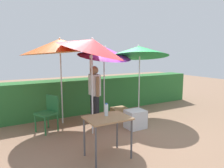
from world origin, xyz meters
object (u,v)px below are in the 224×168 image
umbrella_rainbow (139,51)px  umbrella_orange (105,52)px  cooler_box (135,119)px  crate_cardboard (119,114)px  chair_plastic (49,111)px  umbrella_navy (60,46)px  folding_table (108,122)px  bottle_water (106,110)px  umbrella_yellow (92,45)px  person_vendor (95,91)px

umbrella_rainbow → umbrella_orange: (-1.05, 0.30, -0.02)m
umbrella_orange → cooler_box: (0.18, -1.38, -1.73)m
umbrella_orange → crate_cardboard: umbrella_orange is taller
cooler_box → chair_plastic: bearing=155.4°
umbrella_navy → folding_table: (0.20, -2.30, -1.45)m
umbrella_rainbow → bottle_water: bearing=-138.0°
umbrella_rainbow → chair_plastic: 3.24m
chair_plastic → cooler_box: (2.00, -0.92, -0.27)m
umbrella_orange → umbrella_yellow: 1.47m
cooler_box → bottle_water: (-1.32, -0.90, 0.65)m
umbrella_yellow → bottle_water: umbrella_yellow is taller
umbrella_rainbow → umbrella_yellow: bearing=-156.9°
crate_cardboard → bottle_water: size_ratio=1.78×
umbrella_navy → umbrella_yellow: bearing=-67.0°
umbrella_orange → bottle_water: (-1.14, -2.28, -1.08)m
umbrella_rainbow → crate_cardboard: 2.05m
umbrella_rainbow → chair_plastic: umbrella_rainbow is taller
chair_plastic → crate_cardboard: bearing=-4.5°
umbrella_yellow → folding_table: umbrella_yellow is taller
umbrella_orange → umbrella_navy: 1.38m
umbrella_rainbow → bottle_water: size_ratio=9.79×
umbrella_orange → cooler_box: umbrella_orange is taller
crate_cardboard → folding_table: (-1.30, -1.76, 0.49)m
person_vendor → bottle_water: person_vendor is taller
cooler_box → bottle_water: bottle_water is taller
folding_table → bottle_water: (0.02, 0.09, 0.21)m
folding_table → chair_plastic: bearing=108.9°
umbrella_orange → crate_cardboard: 1.89m
umbrella_orange → person_vendor: size_ratio=1.21×
cooler_box → folding_table: (-1.35, -1.00, 0.44)m
person_vendor → bottle_water: 1.77m
umbrella_orange → person_vendor: 1.35m
umbrella_rainbow → umbrella_navy: bearing=174.6°
cooler_box → crate_cardboard: (-0.05, 0.76, -0.05)m
umbrella_yellow → cooler_box: umbrella_yellow is taller
umbrella_rainbow → umbrella_orange: 1.10m
cooler_box → folding_table: folding_table is taller
umbrella_orange → cooler_box: bearing=-82.5°
person_vendor → crate_cardboard: size_ratio=4.41×
umbrella_orange → umbrella_navy: bearing=-176.9°
umbrella_navy → folding_table: umbrella_navy is taller
person_vendor → folding_table: size_ratio=2.35×
crate_cardboard → folding_table: folding_table is taller
umbrella_yellow → bottle_water: (-0.23, -1.14, -1.22)m
umbrella_orange → bottle_water: umbrella_orange is taller
umbrella_navy → folding_table: 2.73m
umbrella_rainbow → crate_cardboard: bearing=-161.1°
person_vendor → bottle_water: bearing=-107.3°
umbrella_rainbow → crate_cardboard: (-0.92, -0.32, -1.80)m
umbrella_rainbow → umbrella_yellow: (-1.97, -0.84, 0.12)m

